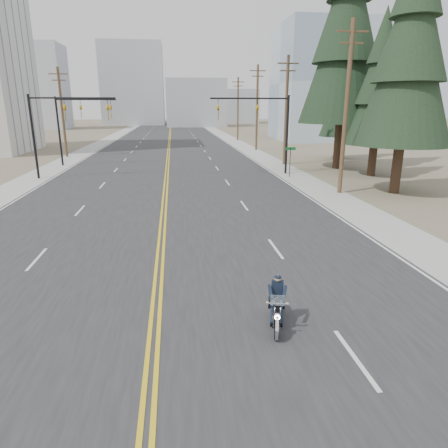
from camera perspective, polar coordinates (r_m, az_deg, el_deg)
name	(u,v)px	position (r m, az deg, el deg)	size (l,w,h in m)	color
road	(169,141)	(74.31, -7.81, 11.66)	(20.00, 200.00, 0.01)	#303033
sidewalk_left	(104,142)	(75.30, -16.76, 11.19)	(3.00, 200.00, 0.01)	#A5A5A0
sidewalk_right	(232,140)	(75.09, 1.19, 11.85)	(3.00, 200.00, 0.01)	#A5A5A0
traffic_mast_left	(56,120)	(37.36, -22.82, 13.55)	(7.10, 0.26, 7.00)	black
traffic_mast_right	(266,119)	(37.01, 5.98, 14.69)	(7.10, 0.26, 7.00)	black
traffic_mast_far	(75,118)	(45.20, -20.56, 13.99)	(6.10, 0.26, 7.00)	black
street_sign	(290,157)	(35.78, 9.44, 9.46)	(0.90, 0.06, 2.62)	black
utility_pole_b	(346,107)	(29.52, 17.07, 15.69)	(2.20, 0.30, 11.50)	brown
utility_pole_c	(286,109)	(43.69, 8.88, 15.88)	(2.20, 0.30, 11.00)	brown
utility_pole_d	(257,107)	(58.27, 4.74, 16.36)	(2.20, 0.30, 11.50)	brown
utility_pole_e	(238,108)	(75.00, 2.00, 16.22)	(2.20, 0.30, 11.00)	brown
utility_pole_left	(62,111)	(53.72, -22.12, 14.71)	(2.20, 0.30, 10.50)	brown
glass_building	(343,84)	(80.50, 16.66, 18.63)	(24.00, 16.00, 20.00)	#9EB5CC
haze_bldg_a	(38,87)	(124.40, -25.00, 17.29)	(14.00, 12.00, 22.00)	#B7BCC6
haze_bldg_b	(196,103)	(129.27, -4.06, 16.84)	(18.00, 14.00, 14.00)	#ADB2B7
haze_bldg_c	(312,95)	(120.68, 12.47, 17.50)	(16.00, 12.00, 18.00)	#B7BCC6
haze_bldg_d	(133,85)	(144.79, -12.85, 18.82)	(20.00, 15.00, 26.00)	#ADB2B7
haze_bldg_e	(237,107)	(155.97, 1.92, 16.43)	(14.00, 14.00, 12.00)	#B7BCC6
haze_bldg_f	(4,100)	(143.35, -28.95, 15.28)	(12.00, 12.00, 16.00)	#ADB2B7
motorcyclist	(277,303)	(11.51, 7.58, -11.07)	(0.80, 1.87, 1.46)	black
conifer_near	(412,47)	(31.21, 25.22, 21.88)	(6.42, 6.42, 16.99)	#382619
conifer_mid	(380,82)	(38.25, 21.45, 18.34)	(5.22, 5.22, 13.93)	#382619
conifer_tall	(347,30)	(42.30, 17.11, 25.01)	(8.02, 8.02, 22.29)	#382619
conifer_far	(344,92)	(49.89, 16.72, 17.63)	(4.96, 4.96, 13.28)	#382619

